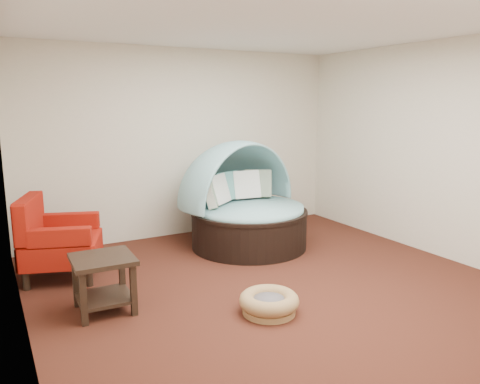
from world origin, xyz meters
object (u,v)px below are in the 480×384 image
canopy_daybed (244,198)px  side_table (103,276)px  red_armchair (56,241)px  pet_basket (269,303)px

canopy_daybed → side_table: bearing=-166.9°
red_armchair → side_table: size_ratio=1.78×
pet_basket → red_armchair: bearing=129.8°
canopy_daybed → pet_basket: bearing=-128.2°
pet_basket → red_armchair: red_armchair is taller
red_armchair → side_table: 1.20m
canopy_daybed → red_armchair: size_ratio=1.94×
red_armchair → pet_basket: bearing=-31.4°
red_armchair → canopy_daybed: bearing=19.8°
pet_basket → red_armchair: size_ratio=0.71×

